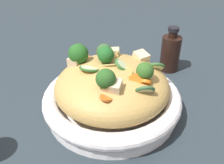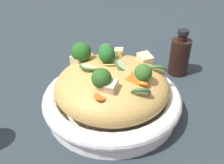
# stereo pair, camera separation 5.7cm
# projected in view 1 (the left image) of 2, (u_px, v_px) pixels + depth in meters

# --- Properties ---
(ground_plane) EXTENTS (3.00, 3.00, 0.00)m
(ground_plane) POSITION_uv_depth(u_px,v_px,m) (112.00, 110.00, 0.62)
(ground_plane) COLOR #263036
(serving_bowl) EXTENTS (0.33, 0.33, 0.06)m
(serving_bowl) POSITION_uv_depth(u_px,v_px,m) (112.00, 100.00, 0.60)
(serving_bowl) COLOR white
(serving_bowl) RESTS_ON ground_plane
(noodle_heap) EXTENTS (0.26, 0.26, 0.11)m
(noodle_heap) POSITION_uv_depth(u_px,v_px,m) (112.00, 86.00, 0.58)
(noodle_heap) COLOR tan
(noodle_heap) RESTS_ON serving_bowl
(broccoli_florets) EXTENTS (0.18, 0.19, 0.06)m
(broccoli_florets) POSITION_uv_depth(u_px,v_px,m) (102.00, 61.00, 0.55)
(broccoli_florets) COLOR #92B671
(broccoli_florets) RESTS_ON serving_bowl
(carrot_coins) EXTENTS (0.21, 0.15, 0.03)m
(carrot_coins) POSITION_uv_depth(u_px,v_px,m) (116.00, 76.00, 0.54)
(carrot_coins) COLOR orange
(carrot_coins) RESTS_ON serving_bowl
(zucchini_slices) EXTENTS (0.13, 0.21, 0.05)m
(zucchini_slices) POSITION_uv_depth(u_px,v_px,m) (130.00, 73.00, 0.54)
(zucchini_slices) COLOR beige
(zucchini_slices) RESTS_ON serving_bowl
(chicken_chunks) EXTENTS (0.19, 0.20, 0.04)m
(chicken_chunks) POSITION_uv_depth(u_px,v_px,m) (113.00, 65.00, 0.57)
(chicken_chunks) COLOR #C8BE87
(chicken_chunks) RESTS_ON serving_bowl
(soy_sauce_bottle) EXTENTS (0.06, 0.06, 0.14)m
(soy_sauce_bottle) POSITION_uv_depth(u_px,v_px,m) (170.00, 52.00, 0.75)
(soy_sauce_bottle) COLOR black
(soy_sauce_bottle) RESTS_ON ground_plane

